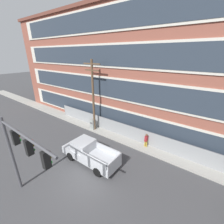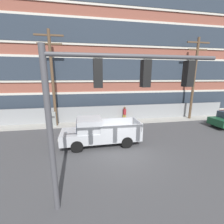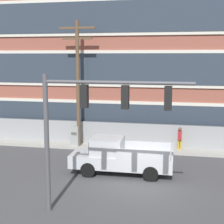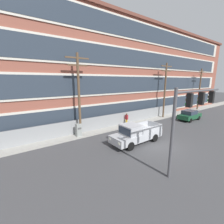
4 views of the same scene
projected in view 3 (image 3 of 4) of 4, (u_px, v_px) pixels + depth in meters
name	position (u px, v px, depth m)	size (l,w,h in m)	color
ground_plane	(142.00, 187.00, 17.02)	(160.00, 160.00, 0.00)	#424244
sidewalk_building_side	(153.00, 149.00, 23.73)	(80.00, 1.92, 0.16)	#9E9B93
brick_mill_building	(216.00, 44.00, 27.80)	(55.45, 11.31, 14.74)	brown
chain_link_fence	(166.00, 137.00, 23.81)	(26.71, 0.06, 1.79)	gray
traffic_signal_mast	(92.00, 113.00, 13.40)	(5.91, 0.43, 5.73)	#4C4C51
pickup_truck_silver	(119.00, 157.00, 18.89)	(5.67, 2.11, 1.99)	#B2B5BA
utility_pole_near_corner	(78.00, 79.00, 23.56)	(2.49, 0.26, 8.82)	brown
electrical_cabinet	(75.00, 137.00, 24.20)	(0.57, 0.53, 1.56)	#939993
pedestrian_near_cabinet	(180.00, 138.00, 23.19)	(0.32, 0.41, 1.69)	#B7932D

